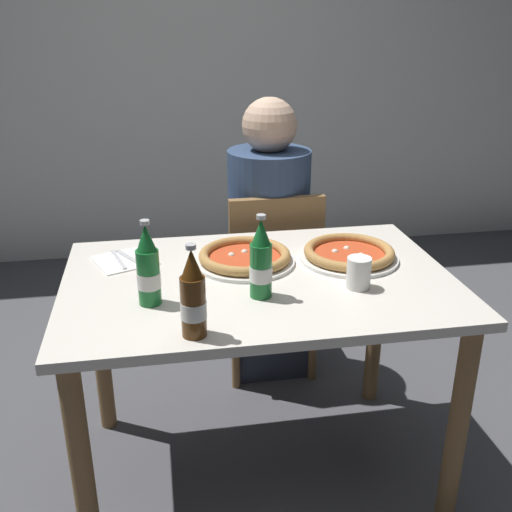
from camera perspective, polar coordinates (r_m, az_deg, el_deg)
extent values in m
plane|color=#4C4C51|center=(2.24, 0.23, -19.76)|extent=(8.00, 8.00, 0.00)
cube|color=white|center=(3.86, -5.80, 19.19)|extent=(7.00, 0.10, 2.60)
cube|color=silver|center=(1.83, 0.27, -2.46)|extent=(1.20, 0.80, 0.03)
cylinder|color=olive|center=(1.75, -16.41, -19.66)|extent=(0.06, 0.06, 0.72)
cylinder|color=olive|center=(1.92, 18.89, -15.64)|extent=(0.06, 0.06, 0.72)
cylinder|color=olive|center=(2.30, -14.82, -8.34)|extent=(0.06, 0.06, 0.72)
cylinder|color=olive|center=(2.43, 11.50, -6.21)|extent=(0.06, 0.06, 0.72)
cube|color=olive|center=(2.60, 1.10, -2.12)|extent=(0.40, 0.40, 0.04)
cube|color=olive|center=(2.35, 2.02, 0.98)|extent=(0.38, 0.04, 0.40)
cylinder|color=olive|center=(2.88, 3.72, -4.56)|extent=(0.04, 0.04, 0.41)
cylinder|color=olive|center=(2.82, -3.03, -5.14)|extent=(0.04, 0.04, 0.41)
cylinder|color=olive|center=(2.59, 5.55, -7.90)|extent=(0.04, 0.04, 0.41)
cylinder|color=olive|center=(2.53, -1.98, -8.64)|extent=(0.04, 0.04, 0.41)
cube|color=#2D3342|center=(2.67, 1.15, -6.30)|extent=(0.32, 0.28, 0.45)
cylinder|color=#33476B|center=(2.47, 1.24, 3.93)|extent=(0.34, 0.34, 0.55)
sphere|color=beige|center=(2.38, 1.32, 12.52)|extent=(0.22, 0.22, 0.22)
cylinder|color=white|center=(1.93, -1.10, -0.53)|extent=(0.33, 0.33, 0.01)
cylinder|color=#CC4723|center=(1.92, -1.10, -0.23)|extent=(0.24, 0.24, 0.01)
torus|color=#B78447|center=(1.92, -1.11, 0.07)|extent=(0.30, 0.30, 0.03)
sphere|color=silver|center=(1.94, -2.40, 0.02)|extent=(0.02, 0.02, 0.02)
sphere|color=silver|center=(1.91, -0.02, -0.37)|extent=(0.02, 0.02, 0.02)
sphere|color=silver|center=(1.96, -1.12, 0.33)|extent=(0.02, 0.02, 0.02)
cylinder|color=white|center=(1.98, 8.96, -0.18)|extent=(0.33, 0.33, 0.01)
cylinder|color=#CC4723|center=(1.97, 8.97, 0.12)|extent=(0.24, 0.24, 0.01)
torus|color=#B78447|center=(1.97, 8.99, 0.41)|extent=(0.30, 0.30, 0.03)
sphere|color=silver|center=(1.99, 7.64, 0.36)|extent=(0.02, 0.02, 0.02)
sphere|color=silver|center=(1.97, 10.08, -0.01)|extent=(0.02, 0.02, 0.02)
sphere|color=silver|center=(2.02, 8.74, 0.65)|extent=(0.02, 0.02, 0.02)
cylinder|color=#196B2D|center=(1.67, 0.48, -1.42)|extent=(0.06, 0.06, 0.16)
cone|color=#196B2D|center=(1.63, 0.49, 2.36)|extent=(0.05, 0.05, 0.07)
cylinder|color=#B7B7BC|center=(1.62, 0.49, 3.81)|extent=(0.03, 0.03, 0.01)
cylinder|color=white|center=(1.68, 0.48, -1.67)|extent=(0.07, 0.07, 0.04)
cylinder|color=#196B2D|center=(1.66, -10.33, -2.04)|extent=(0.06, 0.06, 0.16)
cone|color=#196B2D|center=(1.61, -10.61, 1.76)|extent=(0.05, 0.05, 0.07)
cylinder|color=#B7B7BC|center=(1.60, -10.72, 3.22)|extent=(0.03, 0.03, 0.01)
cylinder|color=white|center=(1.66, -10.31, -2.29)|extent=(0.07, 0.07, 0.04)
cylinder|color=#512D0F|center=(1.48, -6.06, -4.90)|extent=(0.06, 0.06, 0.16)
cone|color=#512D0F|center=(1.43, -6.25, -0.71)|extent=(0.05, 0.05, 0.07)
cylinder|color=#B7B7BC|center=(1.41, -6.33, 0.91)|extent=(0.03, 0.03, 0.01)
cylinder|color=white|center=(1.48, -6.05, -5.18)|extent=(0.07, 0.07, 0.04)
cube|color=white|center=(1.99, -12.57, -0.41)|extent=(0.23, 0.23, 0.00)
cube|color=silver|center=(1.99, -12.00, -0.25)|extent=(0.11, 0.17, 0.00)
cube|color=silver|center=(1.99, -13.15, -0.32)|extent=(0.06, 0.17, 0.00)
cylinder|color=white|center=(1.77, 9.89, -1.61)|extent=(0.07, 0.07, 0.09)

